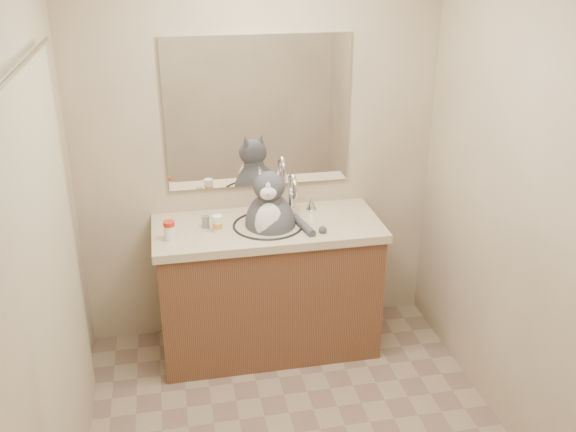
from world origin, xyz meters
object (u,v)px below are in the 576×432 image
object	(u,v)px
grey_canister	(206,222)
pill_bottle_orange	(218,224)
pill_bottle_redcap	(169,231)
cat	(270,221)

from	to	relation	value
grey_canister	pill_bottle_orange	bearing A→B (deg)	-48.42
pill_bottle_redcap	pill_bottle_orange	distance (m)	0.28
cat	pill_bottle_redcap	bearing A→B (deg)	-158.60
pill_bottle_redcap	cat	bearing A→B (deg)	7.72
pill_bottle_orange	grey_canister	world-z (taller)	pill_bottle_orange
cat	pill_bottle_redcap	world-z (taller)	cat
pill_bottle_orange	grey_canister	xyz separation A→B (m)	(-0.06, 0.07, -0.01)
cat	grey_canister	world-z (taller)	cat
pill_bottle_orange	cat	bearing A→B (deg)	3.96
cat	pill_bottle_redcap	distance (m)	0.59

